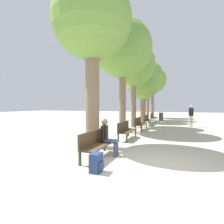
% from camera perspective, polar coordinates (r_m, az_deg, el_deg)
% --- Properties ---
extents(ground_plane, '(80.00, 80.00, 0.00)m').
position_cam_1_polar(ground_plane, '(4.80, 10.86, -18.18)').
color(ground_plane, beige).
extents(bench_row_0, '(0.49, 1.79, 0.86)m').
position_cam_1_polar(bench_row_0, '(5.66, -4.99, -9.79)').
color(bench_row_0, '#4C3823').
rests_on(bench_row_0, ground_plane).
extents(bench_row_1, '(0.49, 1.79, 0.86)m').
position_cam_1_polar(bench_row_1, '(8.66, 4.54, -5.60)').
color(bench_row_1, '#4C3823').
rests_on(bench_row_1, ground_plane).
extents(bench_row_2, '(0.49, 1.79, 0.86)m').
position_cam_1_polar(bench_row_2, '(11.79, 9.04, -3.54)').
color(bench_row_2, '#4C3823').
rests_on(bench_row_2, ground_plane).
extents(bench_row_3, '(0.49, 1.79, 0.86)m').
position_cam_1_polar(bench_row_3, '(14.98, 11.63, -2.34)').
color(bench_row_3, '#4C3823').
rests_on(bench_row_3, ground_plane).
extents(bench_row_4, '(0.49, 1.79, 0.86)m').
position_cam_1_polar(bench_row_4, '(18.19, 13.30, -1.56)').
color(bench_row_4, '#4C3823').
rests_on(bench_row_4, ground_plane).
extents(tree_row_0, '(3.16, 3.16, 6.61)m').
position_cam_1_polar(tree_row_0, '(7.75, -6.52, 26.94)').
color(tree_row_0, '#7A664C').
rests_on(tree_row_0, ground_plane).
extents(tree_row_1, '(3.57, 3.57, 6.90)m').
position_cam_1_polar(tree_row_1, '(11.26, 3.48, 19.77)').
color(tree_row_1, '#7A664C').
rests_on(tree_row_1, ground_plane).
extents(tree_row_2, '(3.23, 3.23, 6.35)m').
position_cam_1_polar(tree_row_2, '(13.76, 7.11, 14.87)').
color(tree_row_2, '#7A664C').
rests_on(tree_row_2, ground_plane).
extents(tree_row_3, '(3.05, 3.05, 5.24)m').
position_cam_1_polar(tree_row_3, '(17.17, 10.12, 8.81)').
color(tree_row_3, '#7A664C').
rests_on(tree_row_3, ground_plane).
extents(tree_row_4, '(3.21, 3.21, 6.57)m').
position_cam_1_polar(tree_row_4, '(20.01, 11.65, 11.56)').
color(tree_row_4, '#7A664C').
rests_on(tree_row_4, ground_plane).
extents(tree_row_5, '(3.47, 3.47, 6.64)m').
position_cam_1_polar(tree_row_5, '(23.54, 13.11, 9.93)').
color(tree_row_5, '#7A664C').
rests_on(tree_row_5, ground_plane).
extents(person_seated, '(0.57, 0.32, 1.22)m').
position_cam_1_polar(person_seated, '(5.84, -1.45, -7.85)').
color(person_seated, '#384260').
rests_on(person_seated, ground_plane).
extents(backpack, '(0.27, 0.35, 0.48)m').
position_cam_1_polar(backpack, '(4.54, -5.12, -16.18)').
color(backpack, navy).
rests_on(backpack, ground_plane).
extents(pedestrian_near, '(0.34, 0.30, 1.69)m').
position_cam_1_polar(pedestrian_near, '(14.72, 24.41, -0.71)').
color(pedestrian_near, beige).
rests_on(pedestrian_near, ground_plane).
extents(trash_bin, '(0.46, 0.46, 0.89)m').
position_cam_1_polar(trash_bin, '(19.32, 15.73, -1.51)').
color(trash_bin, '#4C4C51').
rests_on(trash_bin, ground_plane).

